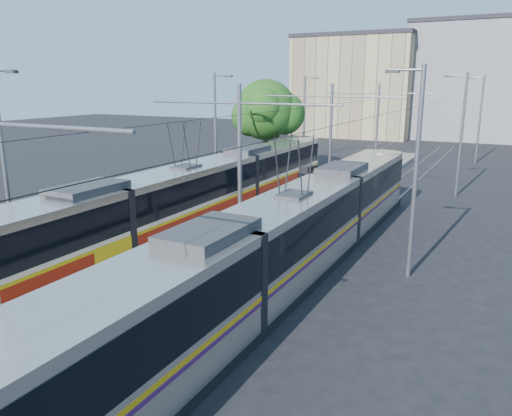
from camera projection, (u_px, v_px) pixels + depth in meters
The scene contains 13 objects.
ground at pixel (119, 319), 15.97m from camera, with size 160.00×160.00×0.00m, color black.
platform at pixel (312, 204), 30.56m from camera, with size 4.00×50.00×0.30m, color gray.
tactile_strip_left at pixel (290, 199), 31.17m from camera, with size 0.70×50.00×0.01m, color gray.
tactile_strip_right at pixel (335, 204), 29.87m from camera, with size 0.70×50.00×0.01m, color gray.
rails at pixel (312, 206), 30.59m from camera, with size 8.71×70.00×0.03m.
tram_left at pixel (187, 199), 24.90m from camera, with size 2.43×32.07×5.50m.
tram_right at pixel (293, 233), 18.75m from camera, with size 2.43×28.76×5.50m.
catenary at pixel (295, 136), 27.04m from camera, with size 9.20×70.00×7.00m.
street_lamps at pixel (336, 132), 33.02m from camera, with size 15.18×38.22×8.00m.
shelter at pixel (308, 185), 29.20m from camera, with size 0.91×1.21×2.38m.
tree at pixel (271, 111), 39.45m from camera, with size 5.26×4.86×7.64m.
building_left at pixel (358, 86), 70.38m from camera, with size 16.32×12.24×13.75m.
building_centre at pixel (484, 81), 66.49m from camera, with size 18.36×14.28×15.20m.
Camera 1 is at (10.66, -10.93, 7.36)m, focal length 35.00 mm.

